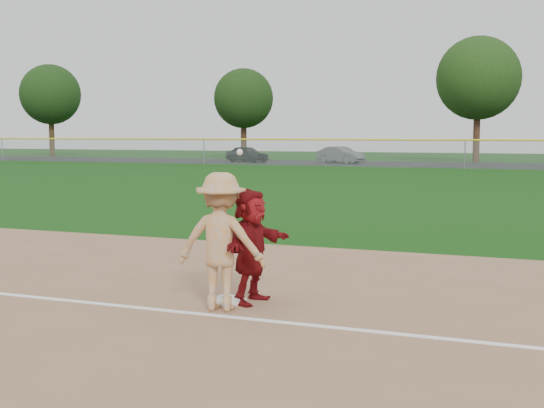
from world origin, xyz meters
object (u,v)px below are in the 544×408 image
(car_left, at_px, (247,154))
(car_mid, at_px, (341,155))
(base_runner, at_px, (251,246))
(first_base, at_px, (227,301))

(car_left, relative_size, car_mid, 0.97)
(base_runner, relative_size, car_mid, 0.40)
(first_base, relative_size, car_mid, 0.09)
(first_base, relative_size, car_left, 0.10)
(car_left, distance_m, car_mid, 8.07)
(first_base, bearing_deg, base_runner, 35.97)
(base_runner, height_order, car_left, base_runner)
(first_base, height_order, car_mid, car_mid)
(base_runner, height_order, car_mid, base_runner)
(car_mid, bearing_deg, base_runner, -142.72)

